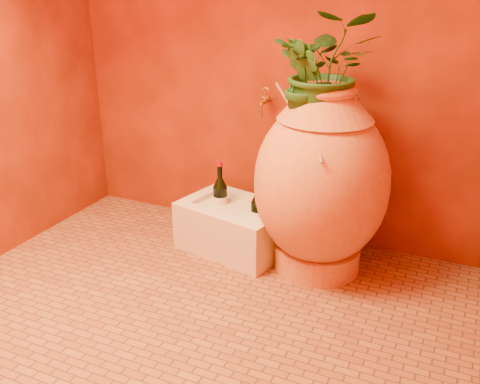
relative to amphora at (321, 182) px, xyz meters
The scene contains 10 objects.
floor 0.91m from the amphora, 122.18° to the right, with size 2.50×2.50×0.00m, color brown.
wall_back 0.93m from the amphora, 139.44° to the left, with size 2.50×0.02×2.50m, color #551B04.
amphora is the anchor object (origin of this frame).
stone_basin 0.61m from the amphora, behind, with size 0.66×0.52×0.28m.
wine_bottle_a 0.44m from the amphora, 168.89° to the left, with size 0.07×0.07×0.29m.
wine_bottle_b 0.41m from the amphora, behind, with size 0.08×0.08×0.31m.
wine_bottle_c 0.65m from the amphora, behind, with size 0.09×0.09×0.35m.
wall_tap 0.60m from the amphora, 147.88° to the left, with size 0.07×0.14×0.16m.
plant_main 0.57m from the amphora, 123.33° to the left, with size 0.49×0.43×0.55m, color #1B4B1B.
plant_side 0.51m from the amphora, 134.37° to the right, with size 0.24×0.20×0.44m, color #1B4B1B.
Camera 1 is at (1.09, -1.83, 1.47)m, focal length 40.00 mm.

